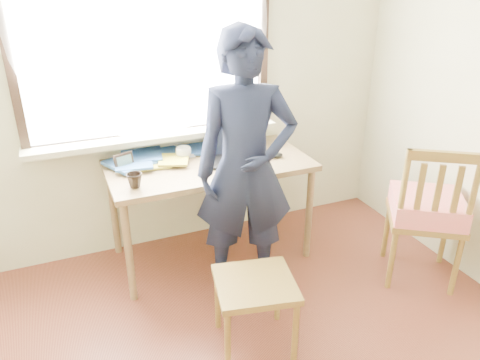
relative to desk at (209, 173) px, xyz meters
name	(u,v)px	position (x,y,z in m)	size (l,w,h in m)	color
room_shell	(295,93)	(-0.13, -1.43, 0.94)	(3.52, 4.02, 2.61)	beige
desk	(209,173)	(0.00, 0.00, 0.00)	(1.45, 0.73, 0.78)	olive
laptop	(237,152)	(0.21, -0.03, 0.14)	(0.45, 0.40, 0.25)	black
mug_white	(183,153)	(-0.15, 0.14, 0.13)	(0.11, 0.11, 0.09)	white
mug_dark	(135,181)	(-0.57, -0.21, 0.13)	(0.10, 0.10, 0.09)	black
mouse	(276,155)	(0.49, -0.10, 0.10)	(0.10, 0.07, 0.04)	black
desk_clutter	(173,155)	(-0.22, 0.19, 0.10)	(0.92, 0.55, 0.04)	gold
book_a	(140,158)	(-0.45, 0.24, 0.09)	(0.20, 0.27, 0.03)	white
book_b	(239,145)	(0.33, 0.23, 0.09)	(0.18, 0.24, 0.02)	white
picture_frame	(124,163)	(-0.59, 0.10, 0.14)	(0.14, 0.06, 0.11)	black
work_chair	(255,291)	(-0.09, -1.01, -0.31)	(0.52, 0.50, 0.45)	olive
side_chair	(427,209)	(1.28, -0.84, -0.15)	(0.66, 0.65, 1.05)	olive
person	(246,169)	(0.10, -0.44, 0.19)	(0.65, 0.43, 1.78)	black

